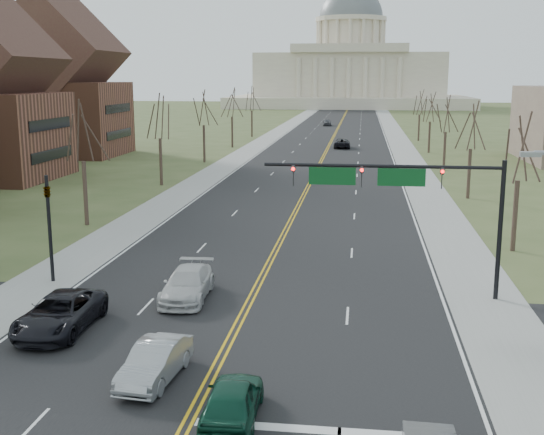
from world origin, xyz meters
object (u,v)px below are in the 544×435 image
(signal_left, at_px, (49,216))
(car_nb_inner_lead, at_px, (232,401))
(car_sb_inner_lead, at_px, (155,362))
(car_sb_outer_lead, at_px, (60,313))
(car_sb_inner_second, at_px, (187,284))
(car_far_nb, at_px, (342,143))
(signal_mast, at_px, (400,187))
(car_far_sb, at_px, (327,122))

(signal_left, relative_size, car_nb_inner_lead, 1.36)
(signal_left, bearing_deg, car_sb_inner_lead, -50.66)
(car_nb_inner_lead, bearing_deg, car_sb_outer_lead, -39.59)
(signal_left, height_order, car_sb_inner_second, signal_left)
(car_sb_inner_lead, xyz_separation_m, car_far_nb, (4.25, 87.31, 0.05))
(signal_mast, height_order, car_nb_inner_lead, signal_mast)
(car_sb_inner_lead, relative_size, car_far_sb, 0.96)
(car_sb_outer_lead, bearing_deg, car_far_nb, 82.67)
(signal_mast, bearing_deg, car_far_nb, 93.94)
(signal_left, height_order, car_far_nb, signal_left)
(car_nb_inner_lead, xyz_separation_m, car_sb_outer_lead, (-9.24, 7.16, 0.06))
(car_nb_inner_lead, relative_size, car_far_nb, 0.79)
(signal_mast, distance_m, car_sb_inner_lead, 15.77)
(car_nb_inner_lead, relative_size, car_sb_inner_second, 0.82)
(signal_mast, bearing_deg, car_sb_inner_second, -169.35)
(car_sb_inner_second, relative_size, car_far_sb, 1.17)
(signal_mast, height_order, car_far_sb, signal_mast)
(signal_mast, relative_size, car_far_nb, 2.17)
(car_sb_inner_lead, bearing_deg, car_sb_outer_lead, 148.07)
(car_sb_inner_second, distance_m, car_far_sb, 129.35)
(car_nb_inner_lead, height_order, car_sb_outer_lead, car_sb_outer_lead)
(car_sb_inner_lead, height_order, car_far_sb, car_far_sb)
(car_sb_inner_lead, bearing_deg, car_far_nb, 92.74)
(signal_mast, height_order, car_sb_outer_lead, signal_mast)
(car_sb_outer_lead, relative_size, car_far_nb, 1.04)
(car_sb_inner_second, bearing_deg, signal_left, 163.83)
(car_sb_inner_lead, distance_m, car_sb_outer_lead, 7.27)
(car_sb_inner_lead, xyz_separation_m, car_far_sb, (-0.86, 138.90, 0.06))
(signal_left, bearing_deg, signal_mast, -0.00)
(signal_mast, xyz_separation_m, signal_left, (-18.95, 0.00, -2.05))
(signal_left, distance_m, car_sb_outer_lead, 8.56)
(signal_mast, xyz_separation_m, car_far_sb, (-10.33, 127.34, -4.97))
(car_sb_outer_lead, bearing_deg, signal_mast, 24.69)
(car_nb_inner_lead, height_order, car_far_sb, car_far_sb)
(car_nb_inner_lead, xyz_separation_m, car_far_sb, (-4.33, 141.64, 0.03))
(car_nb_inner_lead, relative_size, car_sb_inner_lead, 1.00)
(signal_mast, distance_m, car_nb_inner_lead, 16.30)
(car_sb_outer_lead, xyz_separation_m, car_sb_inner_second, (4.55, 5.14, -0.03))
(signal_left, relative_size, car_sb_inner_lead, 1.36)
(car_sb_inner_lead, xyz_separation_m, car_sb_inner_second, (-1.22, 9.56, 0.05))
(car_far_nb, relative_size, car_far_sb, 1.21)
(car_far_nb, bearing_deg, signal_mast, 92.17)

